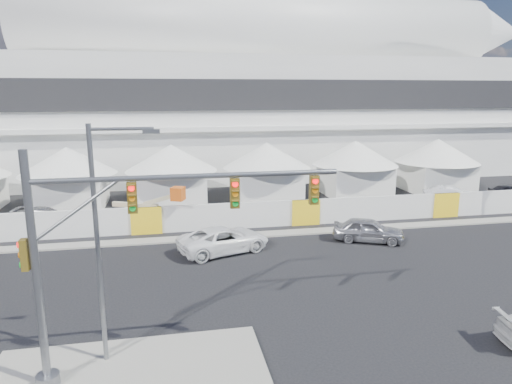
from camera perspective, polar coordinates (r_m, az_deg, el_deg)
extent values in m
plane|color=black|center=(21.33, 2.01, -15.91)|extent=(160.00, 160.00, 0.00)
cube|color=gray|center=(18.36, -15.57, -21.25)|extent=(10.00, 5.00, 0.15)
cube|color=gray|center=(40.49, 26.36, -3.29)|extent=(80.00, 1.20, 0.12)
cube|color=silver|center=(61.60, 0.48, 9.52)|extent=(80.00, 24.00, 14.00)
cube|color=black|center=(49.67, 3.35, 12.03)|extent=(68.00, 0.30, 3.20)
cube|color=silver|center=(49.58, 3.37, 7.98)|extent=(72.00, 0.80, 0.50)
cylinder|color=silver|center=(60.05, 0.91, 19.75)|extent=(57.60, 8.40, 8.40)
cylinder|color=silver|center=(60.44, 2.87, 19.29)|extent=(51.60, 6.80, 6.80)
cylinder|color=silver|center=(60.90, 4.80, 18.81)|extent=(45.60, 5.20, 5.20)
cone|color=silver|center=(74.11, 27.85, 17.16)|extent=(8.00, 7.60, 7.60)
cube|color=white|center=(44.01, -22.22, 0.19)|extent=(6.00, 6.00, 3.00)
cone|color=white|center=(43.56, -22.51, 3.67)|extent=(8.40, 8.40, 2.40)
cube|color=white|center=(43.15, -10.43, 0.69)|extent=(6.00, 6.00, 3.00)
cone|color=white|center=(42.69, -10.58, 4.24)|extent=(8.40, 8.40, 2.40)
cube|color=white|center=(44.14, 1.32, 1.16)|extent=(6.00, 6.00, 3.00)
cone|color=white|center=(43.69, 1.34, 4.63)|extent=(8.40, 8.40, 2.40)
cube|color=white|center=(46.87, 12.14, 1.55)|extent=(6.00, 6.00, 3.00)
cone|color=white|center=(46.45, 12.29, 4.82)|extent=(8.40, 8.40, 2.40)
cube|color=white|center=(51.06, 21.48, 1.84)|extent=(6.00, 6.00, 3.00)
cone|color=white|center=(50.67, 21.72, 4.84)|extent=(8.40, 8.40, 2.40)
cube|color=silver|center=(35.55, 6.18, -2.52)|extent=(70.00, 0.25, 2.00)
imported|color=#A1A1A6|center=(32.42, 13.85, -4.62)|extent=(3.70, 5.17, 1.64)
imported|color=white|center=(29.54, -4.04, -5.95)|extent=(4.47, 6.47, 1.64)
imported|color=white|center=(45.37, 23.31, -0.43)|extent=(3.52, 5.30, 1.65)
imported|color=black|center=(50.73, 29.15, 0.10)|extent=(2.28, 4.16, 1.34)
imported|color=#A6A7AA|center=(38.99, -24.90, -2.77)|extent=(2.83, 4.97, 1.36)
cylinder|color=gray|center=(16.85, -25.77, -9.22)|extent=(0.27, 0.27, 8.22)
cylinder|color=gray|center=(18.58, -24.57, -20.54)|extent=(0.80, 0.80, 0.40)
cylinder|color=gray|center=(15.44, -8.15, 1.94)|extent=(10.28, 0.18, 0.18)
cube|color=#594714|center=(15.60, -15.22, -0.68)|extent=(0.32, 0.22, 1.05)
cube|color=#594714|center=(15.71, -2.67, -0.16)|extent=(0.32, 0.22, 1.05)
cube|color=#594714|center=(16.36, 7.27, 0.26)|extent=(0.32, 0.22, 1.05)
cube|color=#594714|center=(16.70, -26.95, -7.02)|extent=(0.22, 0.32, 1.05)
cylinder|color=slate|center=(17.52, -19.16, -6.63)|extent=(0.18, 0.18, 8.92)
cylinder|color=slate|center=(16.54, -16.45, 7.58)|extent=(2.18, 0.12, 0.12)
cube|color=slate|center=(16.49, -12.98, 7.41)|extent=(0.59, 0.25, 0.15)
cube|color=#E15A15|center=(35.82, -16.35, -3.63)|extent=(3.76, 2.83, 1.05)
cube|color=beige|center=(35.38, -14.64, -1.41)|extent=(3.43, 1.82, 0.33)
cube|color=beige|center=(35.17, -11.28, -0.36)|extent=(2.67, 1.44, 1.16)
cube|color=#E15A15|center=(35.08, -9.13, 0.49)|extent=(1.14, 1.14, 0.95)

